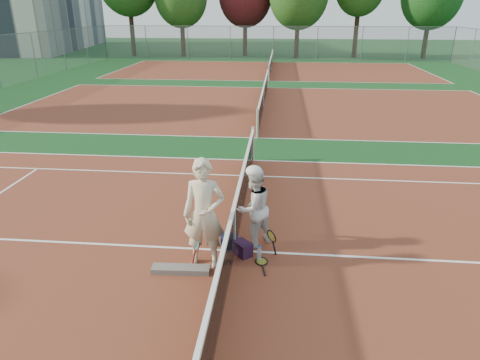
% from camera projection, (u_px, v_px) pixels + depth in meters
% --- Properties ---
extents(ground, '(130.00, 130.00, 0.00)m').
position_uv_depth(ground, '(234.00, 251.00, 8.49)').
color(ground, '#103C17').
rests_on(ground, ground).
extents(court_main, '(23.77, 10.97, 0.01)m').
position_uv_depth(court_main, '(234.00, 251.00, 8.49)').
color(court_main, brown).
rests_on(court_main, ground).
extents(court_far_a, '(23.77, 10.97, 0.01)m').
position_uv_depth(court_far_a, '(263.00, 107.00, 20.96)').
color(court_far_a, brown).
rests_on(court_far_a, ground).
extents(court_far_b, '(23.77, 10.97, 0.01)m').
position_uv_depth(court_far_b, '(271.00, 70.00, 33.44)').
color(court_far_b, brown).
rests_on(court_far_b, ground).
extents(net_main, '(0.10, 10.98, 1.02)m').
position_uv_depth(net_main, '(234.00, 228.00, 8.30)').
color(net_main, black).
rests_on(net_main, ground).
extents(net_far_a, '(0.10, 10.98, 1.02)m').
position_uv_depth(net_far_a, '(264.00, 96.00, 20.78)').
color(net_far_a, black).
rests_on(net_far_a, ground).
extents(net_far_b, '(0.10, 10.98, 1.02)m').
position_uv_depth(net_far_b, '(271.00, 63.00, 33.25)').
color(net_far_b, black).
rests_on(net_far_b, ground).
extents(fence_back, '(32.00, 0.06, 3.00)m').
position_uv_depth(fence_back, '(273.00, 43.00, 39.35)').
color(fence_back, slate).
rests_on(fence_back, ground).
extents(player_a, '(0.77, 0.51, 2.08)m').
position_uv_depth(player_a, '(204.00, 214.00, 7.69)').
color(player_a, beige).
rests_on(player_a, ground).
extents(player_b, '(1.01, 0.99, 1.64)m').
position_uv_depth(player_b, '(253.00, 208.00, 8.44)').
color(player_b, silver).
rests_on(player_b, ground).
extents(racket_red, '(0.30, 0.31, 0.59)m').
position_uv_depth(racket_red, '(197.00, 251.00, 7.92)').
color(racket_red, maroon).
rests_on(racket_red, ground).
extents(racket_black_held, '(0.32, 0.33, 0.59)m').
position_uv_depth(racket_black_held, '(271.00, 244.00, 8.18)').
color(racket_black_held, black).
rests_on(racket_black_held, ground).
extents(racket_spare, '(0.37, 0.64, 0.03)m').
position_uv_depth(racket_spare, '(261.00, 261.00, 8.11)').
color(racket_spare, black).
rests_on(racket_spare, ground).
extents(sports_bag_navy, '(0.39, 0.30, 0.27)m').
position_uv_depth(sports_bag_navy, '(229.00, 242.00, 8.54)').
color(sports_bag_navy, black).
rests_on(sports_bag_navy, ground).
extents(sports_bag_purple, '(0.42, 0.42, 0.28)m').
position_uv_depth(sports_bag_purple, '(243.00, 249.00, 8.30)').
color(sports_bag_purple, black).
rests_on(sports_bag_purple, ground).
extents(net_cover_canvas, '(1.07, 0.30, 0.11)m').
position_uv_depth(net_cover_canvas, '(181.00, 270.00, 7.79)').
color(net_cover_canvas, '#605C57').
rests_on(net_cover_canvas, ground).
extents(water_bottle, '(0.09, 0.09, 0.30)m').
position_uv_depth(water_bottle, '(259.00, 254.00, 8.11)').
color(water_bottle, silver).
rests_on(water_bottle, ground).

